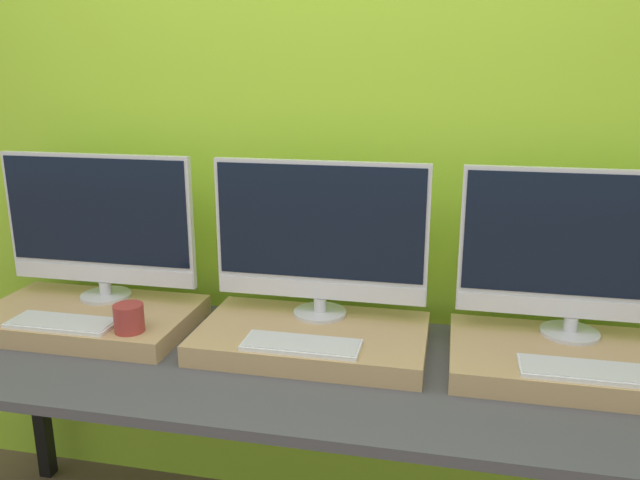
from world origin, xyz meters
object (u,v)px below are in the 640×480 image
monitor_left (99,223)px  monitor_right (579,250)px  keyboard_center (301,345)px  monitor_center (320,235)px  mug (129,318)px  keyboard_left (62,323)px  keyboard_right (586,371)px

monitor_left → monitor_right: (1.51, 0.00, 0.00)m
keyboard_center → monitor_center: bearing=90.0°
mug → monitor_center: size_ratio=0.13×
keyboard_left → monitor_right: size_ratio=0.50×
mug → monitor_center: bearing=25.2°
keyboard_center → keyboard_left: bearing=180.0°
monitor_left → keyboard_center: size_ratio=2.00×
keyboard_left → keyboard_right: (1.51, 0.00, 0.00)m
keyboard_center → keyboard_right: bearing=0.0°
keyboard_left → monitor_right: bearing=9.3°
monitor_left → keyboard_center: 0.84m
monitor_left → monitor_center: size_ratio=1.00×
monitor_left → keyboard_right: size_ratio=2.00×
monitor_right → keyboard_center: bearing=-161.8°
keyboard_center → monitor_right: monitor_right is taller
keyboard_right → monitor_right: bearing=90.0°
monitor_left → mug: bearing=-47.7°
monitor_center → monitor_right: size_ratio=1.00×
mug → monitor_right: (1.28, 0.25, 0.22)m
monitor_center → mug: bearing=-154.8°
monitor_left → mug: 0.40m
mug → monitor_center: 0.62m
monitor_left → keyboard_center: bearing=-18.2°
mug → keyboard_center: 0.53m
monitor_center → keyboard_center: size_ratio=2.00×
mug → monitor_center: (0.53, 0.25, 0.22)m
monitor_center → keyboard_right: (0.76, -0.25, -0.26)m
monitor_left → keyboard_right: bearing=-9.3°
keyboard_center → keyboard_right: 0.76m
keyboard_center → keyboard_right: size_ratio=1.00×
monitor_right → monitor_left: bearing=180.0°
keyboard_left → keyboard_right: same height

